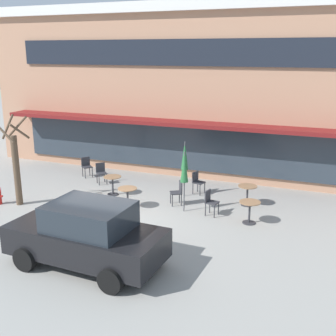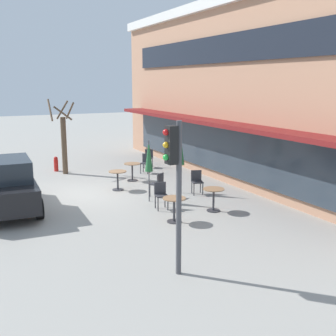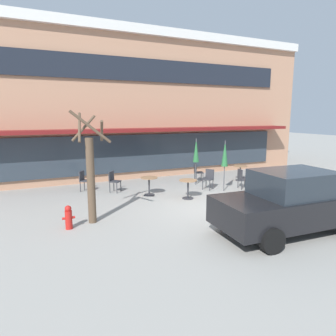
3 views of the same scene
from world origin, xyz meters
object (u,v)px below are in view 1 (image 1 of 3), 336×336
object	(u,v)px
patio_umbrella_green_folded	(185,156)
cafe_table_by_tree	(128,195)
cafe_chair_0	(197,181)
cafe_chair_1	(178,191)
parked_sedan	(87,235)
street_tree	(16,164)
cafe_table_mid_patio	(247,192)
cafe_table_near_wall	(250,209)
cafe_chair_3	(101,172)
cafe_table_streetside	(113,182)
cafe_chair_2	(210,201)
patio_umbrella_cream_folded	(184,167)
cafe_chair_4	(87,165)

from	to	relation	value
patio_umbrella_green_folded	cafe_table_by_tree	bearing A→B (deg)	-126.42
cafe_chair_0	cafe_chair_1	xyz separation A→B (m)	(-0.27, -1.50, 0.00)
parked_sedan	street_tree	world-z (taller)	street_tree
cafe_table_mid_patio	cafe_chair_1	world-z (taller)	cafe_chair_1
patio_umbrella_green_folded	cafe_chair_0	size ratio (longest dim) A/B	2.47
cafe_table_near_wall	cafe_chair_3	xyz separation A→B (m)	(-6.82, 2.03, 0.01)
patio_umbrella_green_folded	cafe_chair_0	xyz separation A→B (m)	(0.37, 0.50, -1.10)
cafe_table_streetside	street_tree	world-z (taller)	street_tree
cafe_table_by_tree	cafe_table_mid_patio	distance (m)	4.41
cafe_table_streetside	cafe_chair_0	distance (m)	3.38
cafe_chair_1	street_tree	distance (m)	6.02
cafe_table_streetside	parked_sedan	bearing A→B (deg)	-67.64
cafe_table_by_tree	street_tree	world-z (taller)	street_tree
cafe_table_near_wall	cafe_chair_0	xyz separation A→B (m)	(-2.55, 2.28, 0.01)
cafe_table_mid_patio	cafe_chair_3	world-z (taller)	cafe_chair_3
cafe_table_streetside	street_tree	bearing A→B (deg)	-140.17
cafe_table_mid_patio	parked_sedan	xyz separation A→B (m)	(-3.03, -6.11, 0.36)
cafe_chair_0	cafe_chair_2	world-z (taller)	same
cafe_chair_0	cafe_chair_1	world-z (taller)	same
cafe_chair_2	patio_umbrella_cream_folded	bearing A→B (deg)	-179.83
cafe_table_by_tree	cafe_chair_3	size ratio (longest dim) A/B	0.85
cafe_table_by_tree	cafe_chair_3	distance (m)	3.31
patio_umbrella_cream_folded	cafe_chair_4	bearing A→B (deg)	156.37
cafe_table_mid_patio	patio_umbrella_green_folded	size ratio (longest dim) A/B	0.35
patio_umbrella_green_folded	cafe_chair_0	bearing A→B (deg)	53.15
patio_umbrella_green_folded	street_tree	distance (m)	6.28
cafe_chair_1	cafe_chair_4	distance (m)	5.47
cafe_chair_4	street_tree	size ratio (longest dim) A/B	0.26
parked_sedan	cafe_chair_4	bearing A→B (deg)	122.45
cafe_chair_1	cafe_chair_3	bearing A→B (deg)	162.69
cafe_chair_4	street_tree	bearing A→B (deg)	-95.37
cafe_chair_4	cafe_chair_1	bearing A→B (deg)	-20.18
cafe_table_near_wall	cafe_chair_1	distance (m)	2.93
cafe_chair_1	cafe_chair_4	size ratio (longest dim) A/B	1.00
cafe_chair_1	patio_umbrella_green_folded	bearing A→B (deg)	95.71
patio_umbrella_green_folded	parked_sedan	size ratio (longest dim) A/B	0.51
patio_umbrella_cream_folded	cafe_table_mid_patio	bearing A→B (deg)	36.00
patio_umbrella_cream_folded	patio_umbrella_green_folded	bearing A→B (deg)	109.10
cafe_chair_4	cafe_table_streetside	bearing A→B (deg)	-37.54
patio_umbrella_green_folded	cafe_chair_2	distance (m)	2.42
cafe_chair_2	street_tree	world-z (taller)	street_tree
cafe_table_streetside	patio_umbrella_green_folded	world-z (taller)	patio_umbrella_green_folded
patio_umbrella_green_folded	cafe_chair_3	bearing A→B (deg)	176.36
cafe_table_streetside	cafe_chair_3	xyz separation A→B (m)	(-1.20, 1.15, 0.01)
cafe_chair_3	parked_sedan	xyz separation A→B (m)	(3.38, -6.47, 0.35)
cafe_chair_3	cafe_table_mid_patio	bearing A→B (deg)	-3.23
patio_umbrella_green_folded	patio_umbrella_cream_folded	xyz separation A→B (m)	(0.54, -1.55, 0.00)
cafe_chair_2	cafe_chair_4	bearing A→B (deg)	159.57
cafe_chair_4	cafe_table_near_wall	bearing A→B (deg)	-18.54
patio_umbrella_cream_folded	cafe_chair_2	bearing A→B (deg)	0.17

